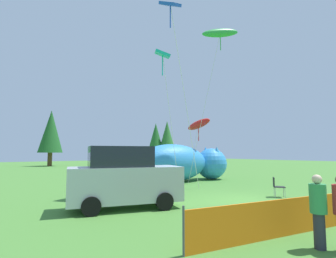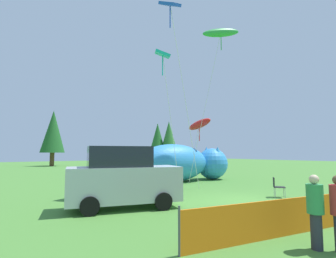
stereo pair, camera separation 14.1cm
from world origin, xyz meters
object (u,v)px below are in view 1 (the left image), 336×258
kite_red_lizard (198,125)px  kite_teal_diamond (163,57)px  inflatable_cat (182,164)px  spectator_in_white_shirt (318,208)px  parked_car (124,178)px  kite_blue_box (171,9)px  folding_chair (277,185)px  kite_green_fish (220,33)px

kite_red_lizard → kite_teal_diamond: bearing=-153.2°
inflatable_cat → spectator_in_white_shirt: 13.68m
parked_car → kite_blue_box: kite_blue_box is taller
folding_chair → spectator_in_white_shirt: 6.92m
folding_chair → spectator_in_white_shirt: bearing=-90.2°
kite_green_fish → kite_red_lizard: bearing=87.7°
parked_car → kite_red_lizard: (9.53, 5.92, 3.16)m
spectator_in_white_shirt → kite_teal_diamond: 11.94m
folding_chair → kite_teal_diamond: kite_teal_diamond is taller
kite_green_fish → kite_teal_diamond: 6.17m
kite_teal_diamond → folding_chair: bearing=-60.9°
parked_car → folding_chair: parked_car is taller
parked_car → kite_red_lizard: size_ratio=0.91×
folding_chair → inflatable_cat: (0.80, 7.94, 0.69)m
parked_car → inflatable_cat: (7.77, 5.88, 0.12)m
parked_car → kite_green_fish: 13.91m
kite_green_fish → folding_chair: bearing=-114.2°
folding_chair → kite_teal_diamond: 9.33m
kite_green_fish → kite_teal_diamond: size_ratio=1.40×
parked_car → kite_red_lizard: 11.66m
kite_blue_box → kite_teal_diamond: kite_blue_box is taller
kite_red_lizard → spectator_in_white_shirt: bearing=-123.4°
kite_red_lizard → folding_chair: bearing=-107.8°
parked_car → folding_chair: bearing=0.2°
folding_chair → kite_blue_box: kite_blue_box is taller
spectator_in_white_shirt → kite_green_fish: kite_green_fish is taller
inflatable_cat → kite_teal_diamond: bearing=-137.9°
spectator_in_white_shirt → kite_blue_box: 11.93m
kite_blue_box → parked_car: bearing=-156.1°
folding_chair → kite_blue_box: size_ratio=0.09×
inflatable_cat → kite_blue_box: (-4.35, -4.36, 8.46)m
kite_blue_box → kite_green_fish: bearing=17.6°
inflatable_cat → kite_blue_box: 10.47m
parked_car → kite_green_fish: size_ratio=0.39×
parked_car → kite_blue_box: size_ratio=0.43×
kite_red_lizard → kite_green_fish: bearing=-92.3°
folding_chair → inflatable_cat: bearing=136.5°
kite_green_fish → kite_blue_box: bearing=-162.4°
kite_red_lizard → parked_car: bearing=-148.2°
parked_car → kite_teal_diamond: 8.37m
kite_blue_box → inflatable_cat: bearing=45.1°
inflatable_cat → spectator_in_white_shirt: (-6.27, -12.15, -0.36)m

